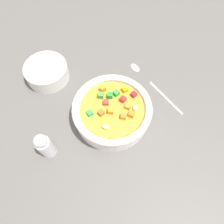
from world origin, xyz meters
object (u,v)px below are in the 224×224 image
at_px(side_bowl_small, 47,72).
at_px(pepper_shaker, 44,146).
at_px(spoon, 149,80).
at_px(soup_bowl_main, 112,111).

height_order(side_bowl_small, pepper_shaker, pepper_shaker).
distance_m(spoon, side_bowl_small, 0.30).
xyz_separation_m(soup_bowl_main, side_bowl_small, (0.22, -0.08, -0.01)).
bearing_deg(pepper_shaker, spoon, -125.37).
bearing_deg(pepper_shaker, side_bowl_small, -66.05).
bearing_deg(spoon, soup_bowl_main, 100.72).
height_order(spoon, pepper_shaker, pepper_shaker).
relative_size(soup_bowl_main, pepper_shaker, 2.19).
distance_m(side_bowl_small, pepper_shaker, 0.23).
bearing_deg(soup_bowl_main, spoon, -117.15).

